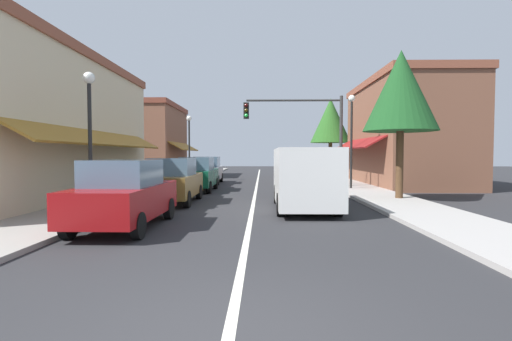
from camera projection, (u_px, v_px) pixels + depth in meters
ground_plane at (256, 188)px, 21.79m from camera, size 80.00×80.00×0.00m
sidewalk_left at (162, 186)px, 21.88m from camera, size 2.60×56.00×0.12m
sidewalk_right at (352, 187)px, 21.69m from camera, size 2.60×56.00×0.12m
lane_center_stripe at (256, 188)px, 21.79m from camera, size 0.14×52.00×0.01m
storefront_left_block at (29, 125)px, 15.82m from camera, size 6.65×14.20×6.26m
storefront_right_block at (405, 133)px, 23.49m from camera, size 6.19×10.20×6.50m
storefront_far_left at (149, 141)px, 31.81m from camera, size 6.22×8.20×6.10m
parked_car_nearest_left at (125, 194)px, 9.77m from camera, size 1.81×4.11×1.77m
parked_car_second_left at (173, 181)px, 14.78m from camera, size 1.82×4.12×1.77m
parked_car_third_left at (197, 174)px, 19.72m from camera, size 1.79×4.11×1.77m
parked_car_far_left at (207, 170)px, 24.76m from camera, size 1.85×4.13×1.77m
van_in_lane at (304, 176)px, 13.17m from camera, size 2.02×5.19×2.12m
traffic_signal_mast_arm at (305, 124)px, 21.28m from camera, size 5.60×0.50×5.22m
street_lamp_left_near at (90, 118)px, 11.70m from camera, size 0.36×0.36×4.46m
street_lamp_right_mid at (352, 127)px, 19.97m from camera, size 0.36×0.36×5.05m
street_lamp_left_far at (189, 137)px, 26.73m from camera, size 0.36×0.36×4.65m
tree_right_near at (401, 91)px, 15.38m from camera, size 2.99×2.99×6.16m
tree_right_far at (331, 121)px, 30.40m from camera, size 3.24×3.24×6.43m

